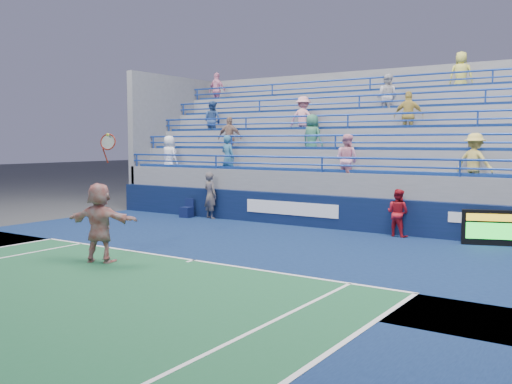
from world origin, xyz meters
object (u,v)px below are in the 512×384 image
Objects in this scene: judge_chair at (187,212)px; line_judge at (210,195)px; tennis_player at (100,223)px; ball_girl at (398,213)px; serve_speed_board at (489,228)px.

line_judge is (0.93, 0.26, 0.64)m from judge_chair.
line_judge is at bearing 109.45° from tennis_player.
judge_chair is 0.50× the size of ball_girl.
judge_chair is 8.21m from tennis_player.
serve_speed_board is 9.90m from line_judge.
judge_chair is 0.41× the size of line_judge.
judge_chair is at bearing 116.24° from tennis_player.
judge_chair is at bearing 13.54° from ball_girl.
judge_chair is at bearing -179.18° from serve_speed_board.
serve_speed_board is 2.63m from ball_girl.
line_judge is at bearing 11.68° from ball_girl.
serve_speed_board is 0.46× the size of tennis_player.
ball_girl reaches higher than judge_chair.
ball_girl is (4.58, 7.53, -0.23)m from tennis_player.
line_judge reaches higher than ball_girl.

